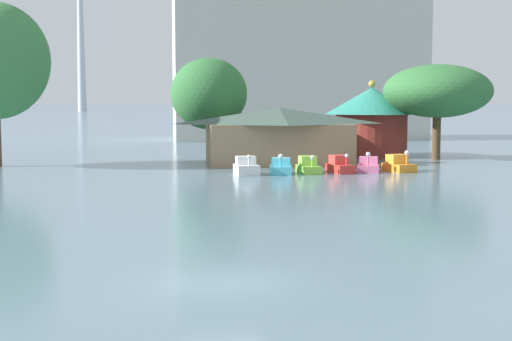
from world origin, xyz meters
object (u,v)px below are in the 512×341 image
pedal_boat_pink (368,166)px  pedal_boat_orange (399,165)px  pedal_boat_lime (308,167)px  pedal_boat_cyan (281,167)px  pedal_boat_white (246,167)px  shoreline_tree_mid (209,94)px  boathouse (279,135)px  background_building_block (297,48)px  shoreline_tree_right (437,91)px  pedal_boat_red (340,166)px  green_roof_pavilion (372,117)px

pedal_boat_pink → pedal_boat_orange: pedal_boat_orange is taller
pedal_boat_lime → pedal_boat_cyan: bearing=-85.2°
pedal_boat_orange → pedal_boat_white: bearing=-101.1°
shoreline_tree_mid → pedal_boat_pink: bearing=-49.5°
pedal_boat_orange → shoreline_tree_mid: shoreline_tree_mid is taller
pedal_boat_cyan → boathouse: 8.80m
background_building_block → pedal_boat_orange: bearing=-91.7°
pedal_boat_cyan → shoreline_tree_right: size_ratio=0.28×
pedal_boat_red → boathouse: boathouse is taller
pedal_boat_red → pedal_boat_orange: (4.82, 0.30, 0.00)m
pedal_boat_cyan → pedal_boat_red: (4.72, 0.39, 0.04)m
boathouse → green_roof_pavilion: 13.51m
pedal_boat_white → pedal_boat_orange: size_ratio=0.83×
green_roof_pavilion → background_building_block: background_building_block is taller
green_roof_pavilion → shoreline_tree_right: bearing=-44.8°
shoreline_tree_mid → shoreline_tree_right: shoreline_tree_mid is taller
green_roof_pavilion → shoreline_tree_right: size_ratio=0.91×
pedal_boat_pink → boathouse: (-5.85, 7.71, 2.12)m
background_building_block → pedal_boat_white: bearing=-104.9°
green_roof_pavilion → boathouse: bearing=-143.1°
pedal_boat_pink → pedal_boat_lime: bearing=-66.6°
pedal_boat_cyan → boathouse: size_ratio=0.21×
pedal_boat_lime → background_building_block: size_ratio=0.08×
background_building_block → pedal_boat_cyan: bearing=-102.1°
pedal_boat_white → pedal_boat_cyan: bearing=91.6°
pedal_boat_orange → shoreline_tree_right: shoreline_tree_right is taller
pedal_boat_orange → shoreline_tree_mid: 20.27m
pedal_boat_cyan → green_roof_pavilion: bearing=154.5°
pedal_boat_orange → shoreline_tree_mid: (-13.96, 13.57, 5.66)m
background_building_block → pedal_boat_lime: bearing=-99.8°
boathouse → background_building_block: (9.84, 43.15, 10.45)m
background_building_block → shoreline_tree_right: bearing=-81.7°
pedal_boat_white → shoreline_tree_mid: shoreline_tree_mid is taller
pedal_boat_orange → boathouse: boathouse is taller
pedal_boat_red → pedal_boat_white: bearing=-95.0°
pedal_boat_orange → green_roof_pavilion: size_ratio=0.31×
pedal_boat_white → pedal_boat_cyan: 2.70m
pedal_boat_red → shoreline_tree_mid: shoreline_tree_mid is taller
boathouse → pedal_boat_white: bearing=-114.3°
pedal_boat_cyan → shoreline_tree_right: bearing=135.0°
pedal_boat_cyan → pedal_boat_orange: bearing=104.5°
pedal_boat_white → pedal_boat_pink: (9.79, 1.01, -0.09)m
pedal_boat_lime → shoreline_tree_right: bearing=125.1°
pedal_boat_pink → shoreline_tree_mid: size_ratio=0.29×
pedal_boat_red → shoreline_tree_right: (12.19, 11.27, 5.91)m
shoreline_tree_mid → shoreline_tree_right: 21.48m
pedal_boat_pink → background_building_block: 52.54m
pedal_boat_white → green_roof_pavilion: (14.69, 16.80, 3.33)m
pedal_boat_red → shoreline_tree_right: shoreline_tree_right is taller
pedal_boat_red → boathouse: size_ratio=0.23×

